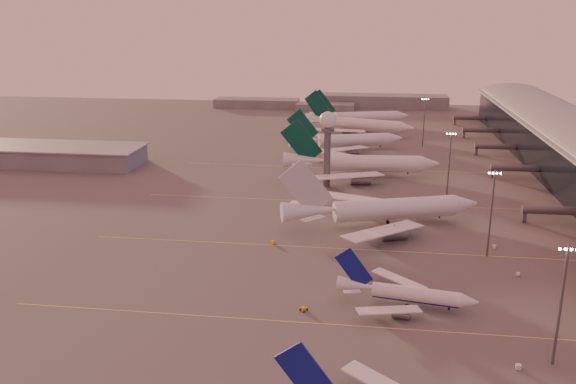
# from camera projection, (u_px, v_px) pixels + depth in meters

# --- Properties ---
(ground) EXTENTS (700.00, 700.00, 0.00)m
(ground) POSITION_uv_depth(u_px,v_px,m) (260.00, 343.00, 126.32)
(ground) COLOR #585555
(ground) RESTS_ON ground
(taxiway_markings) EXTENTS (180.00, 185.25, 0.02)m
(taxiway_markings) POSITION_uv_depth(u_px,v_px,m) (397.00, 250.00, 175.66)
(taxiway_markings) COLOR #E2D74F
(taxiway_markings) RESTS_ON ground
(hangar) EXTENTS (82.00, 27.00, 8.50)m
(hangar) POSITION_uv_depth(u_px,v_px,m) (52.00, 155.00, 273.47)
(hangar) COLOR slate
(hangar) RESTS_ON ground
(radar_tower) EXTENTS (6.40, 6.40, 31.10)m
(radar_tower) POSITION_uv_depth(u_px,v_px,m) (328.00, 134.00, 233.70)
(radar_tower) COLOR #53555A
(radar_tower) RESTS_ON ground
(mast_a) EXTENTS (3.60, 0.56, 25.00)m
(mast_a) POSITION_uv_depth(u_px,v_px,m) (561.00, 300.00, 114.96)
(mast_a) COLOR #53555A
(mast_a) RESTS_ON ground
(mast_b) EXTENTS (3.60, 0.56, 25.00)m
(mast_b) POSITION_uv_depth(u_px,v_px,m) (491.00, 210.00, 167.60)
(mast_b) COLOR #53555A
(mast_b) RESTS_ON ground
(mast_c) EXTENTS (3.60, 0.56, 25.00)m
(mast_c) POSITION_uv_depth(u_px,v_px,m) (449.00, 162.00, 220.48)
(mast_c) COLOR #53555A
(mast_c) RESTS_ON ground
(mast_d) EXTENTS (3.60, 0.56, 25.00)m
(mast_d) POSITION_uv_depth(u_px,v_px,m) (424.00, 120.00, 306.24)
(mast_d) COLOR #53555A
(mast_d) RESTS_ON ground
(distant_horizon) EXTENTS (165.00, 37.50, 9.00)m
(distant_horizon) POSITION_uv_depth(u_px,v_px,m) (344.00, 102.00, 433.74)
(distant_horizon) COLOR slate
(distant_horizon) RESTS_ON ground
(narrowbody_mid) EXTENTS (33.14, 26.25, 13.02)m
(narrowbody_mid) POSITION_uv_depth(u_px,v_px,m) (406.00, 296.00, 141.66)
(narrowbody_mid) COLOR silver
(narrowbody_mid) RESTS_ON ground
(widebody_white) EXTENTS (63.85, 50.36, 23.26)m
(widebody_white) POSITION_uv_depth(u_px,v_px,m) (383.00, 214.00, 194.65)
(widebody_white) COLOR silver
(widebody_white) RESTS_ON ground
(greentail_a) EXTENTS (65.75, 52.95, 23.87)m
(greentail_a) POSITION_uv_depth(u_px,v_px,m) (361.00, 167.00, 252.98)
(greentail_a) COLOR silver
(greentail_a) RESTS_ON ground
(greentail_b) EXTENTS (56.86, 45.21, 21.34)m
(greentail_b) POSITION_uv_depth(u_px,v_px,m) (347.00, 143.00, 300.64)
(greentail_b) COLOR silver
(greentail_b) RESTS_ON ground
(greentail_c) EXTENTS (62.37, 49.60, 23.41)m
(greentail_c) POSITION_uv_depth(u_px,v_px,m) (358.00, 127.00, 340.29)
(greentail_c) COLOR silver
(greentail_c) RESTS_ON ground
(greentail_d) EXTENTS (60.17, 47.92, 22.44)m
(greentail_d) POSITION_uv_depth(u_px,v_px,m) (360.00, 119.00, 365.11)
(greentail_d) COLOR silver
(greentail_d) RESTS_ON ground
(gsv_catering_a) EXTENTS (5.05, 2.70, 3.99)m
(gsv_catering_a) POSITION_uv_depth(u_px,v_px,m) (520.00, 360.00, 116.53)
(gsv_catering_a) COLOR silver
(gsv_catering_a) RESTS_ON ground
(gsv_tug_mid) EXTENTS (3.64, 3.32, 0.89)m
(gsv_tug_mid) POSITION_uv_depth(u_px,v_px,m) (304.00, 309.00, 139.82)
(gsv_tug_mid) COLOR yellow
(gsv_tug_mid) RESTS_ON ground
(gsv_truck_b) EXTENTS (5.25, 3.18, 2.00)m
(gsv_truck_b) POSITION_uv_depth(u_px,v_px,m) (520.00, 273.00, 157.89)
(gsv_truck_b) COLOR silver
(gsv_truck_b) RESTS_ON ground
(gsv_truck_c) EXTENTS (4.60, 5.54, 2.17)m
(gsv_truck_c) POSITION_uv_depth(u_px,v_px,m) (274.00, 240.00, 180.13)
(gsv_truck_c) COLOR yellow
(gsv_truck_c) RESTS_ON ground
(gsv_catering_b) EXTENTS (5.39, 3.38, 4.10)m
(gsv_catering_b) POSITION_uv_depth(u_px,v_px,m) (495.00, 242.00, 176.20)
(gsv_catering_b) COLOR silver
(gsv_catering_b) RESTS_ON ground
(gsv_tug_far) EXTENTS (3.82, 3.80, 0.96)m
(gsv_tug_far) POSITION_uv_depth(u_px,v_px,m) (366.00, 199.00, 221.22)
(gsv_tug_far) COLOR slate
(gsv_tug_far) RESTS_ON ground
(gsv_truck_d) EXTENTS (3.56, 5.12, 1.95)m
(gsv_truck_d) POSITION_uv_depth(u_px,v_px,m) (283.00, 177.00, 250.09)
(gsv_truck_d) COLOR silver
(gsv_truck_d) RESTS_ON ground
(gsv_tug_hangar) EXTENTS (3.77, 2.58, 1.00)m
(gsv_tug_hangar) POSITION_uv_depth(u_px,v_px,m) (435.00, 162.00, 275.46)
(gsv_tug_hangar) COLOR yellow
(gsv_tug_hangar) RESTS_ON ground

